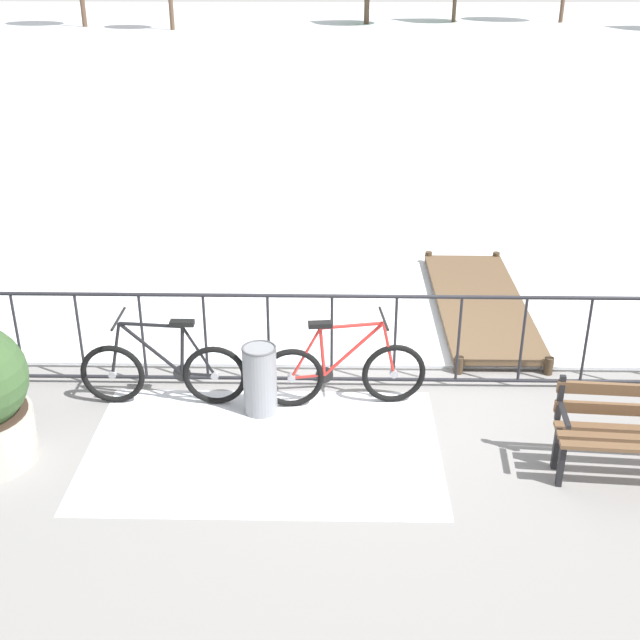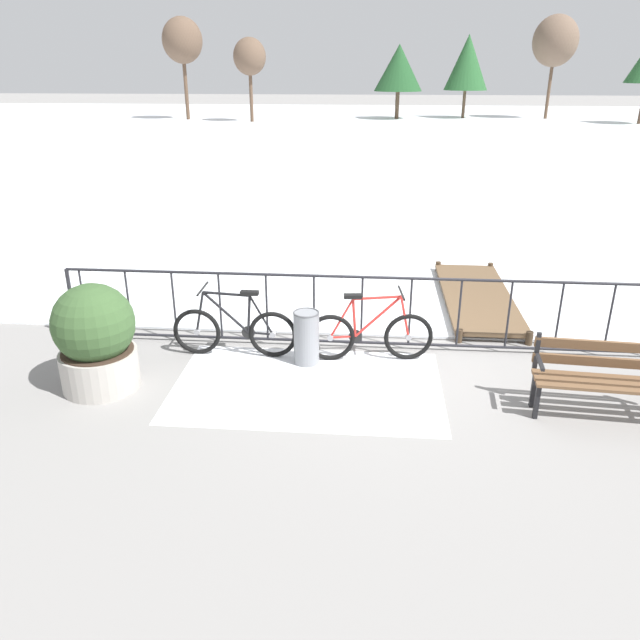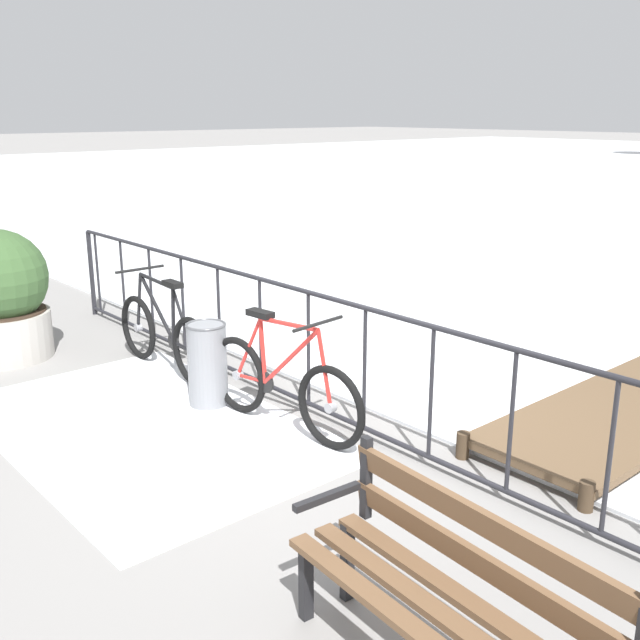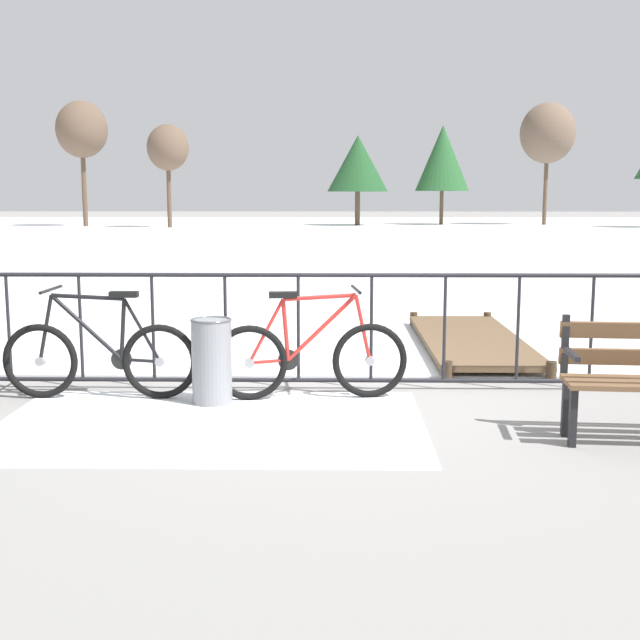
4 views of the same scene
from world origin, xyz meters
name	(u,v)px [view 4 (image 4 of 4)]	position (x,y,z in m)	size (l,w,h in m)	color
ground_plane	(335,389)	(0.00, 0.00, 0.00)	(160.00, 160.00, 0.00)	gray
frozen_pond	(334,235)	(0.00, 28.40, 0.01)	(80.00, 56.00, 0.03)	white
snow_patch	(210,424)	(-0.97, -1.20, 0.00)	(3.33, 2.11, 0.01)	white
railing_fence	(335,329)	(0.00, 0.00, 0.56)	(9.06, 0.06, 1.07)	#232328
bicycle_near_railing	(310,357)	(-0.22, -0.38, 0.37)	(1.71, 0.52, 0.97)	black
bicycle_second	(100,357)	(-2.04, -0.40, 0.37)	(1.71, 0.52, 0.97)	black
trash_bin	(212,360)	(-1.05, -0.54, 0.37)	(0.35, 0.35, 0.73)	gray
wooden_dock	(471,339)	(1.57, 1.94, 0.12)	(1.10, 3.39, 0.20)	brown
tree_far_west	(82,130)	(-13.77, 38.08, 5.24)	(2.78, 2.78, 6.81)	brown
tree_west_mid	(443,158)	(6.29, 41.13, 3.86)	(3.14, 3.14, 5.75)	brown
tree_east_mid	(168,148)	(-8.79, 36.57, 4.18)	(2.19, 2.19, 5.43)	brown
tree_far_east	(358,164)	(1.34, 39.87, 3.50)	(3.45, 3.45, 5.08)	brown
tree_extra	(548,133)	(12.27, 40.98, 5.25)	(3.14, 3.14, 6.99)	brown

